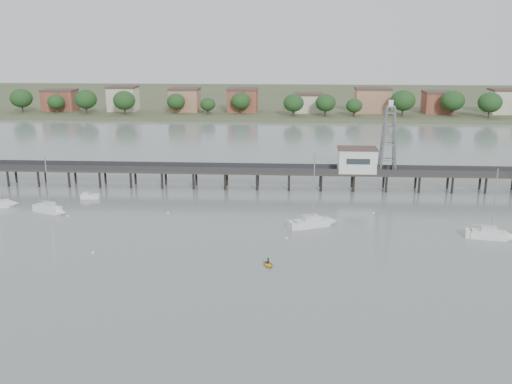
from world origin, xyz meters
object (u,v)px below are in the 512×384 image
(pier, at_px, (242,171))
(lattice_tower, at_px, (389,140))
(sailboat_d, at_px, (495,235))
(sailboat_b, at_px, (52,210))
(white_tender, at_px, (90,196))
(yellow_dinghy, at_px, (268,266))
(sailboat_f, at_px, (0,204))
(sailboat_c, at_px, (318,222))

(pier, relative_size, lattice_tower, 9.68)
(sailboat_d, height_order, sailboat_b, sailboat_d)
(sailboat_d, xyz_separation_m, white_tender, (-75.32, 19.90, -0.19))
(pier, relative_size, yellow_dinghy, 60.17)
(sailboat_f, bearing_deg, yellow_dinghy, -51.17)
(pier, bearing_deg, sailboat_b, -148.62)
(pier, relative_size, sailboat_b, 13.09)
(sailboat_b, height_order, white_tender, sailboat_b)
(sailboat_b, xyz_separation_m, yellow_dinghy, (41.86, -23.24, -0.65))
(lattice_tower, bearing_deg, pier, -180.00)
(pier, height_order, white_tender, pier)
(lattice_tower, relative_size, sailboat_c, 1.11)
(pier, relative_size, sailboat_c, 10.77)
(pier, distance_m, yellow_dinghy, 44.94)
(sailboat_c, height_order, white_tender, sailboat_c)
(sailboat_b, distance_m, white_tender, 10.99)
(lattice_tower, xyz_separation_m, sailboat_b, (-65.75, -20.89, -10.45))
(sailboat_c, xyz_separation_m, yellow_dinghy, (-8.01, -18.76, -0.64))
(sailboat_c, distance_m, yellow_dinghy, 20.41)
(white_tender, bearing_deg, lattice_tower, 4.19)
(yellow_dinghy, bearing_deg, white_tender, 116.75)
(sailboat_c, relative_size, white_tender, 3.55)
(pier, relative_size, white_tender, 38.18)
(sailboat_b, relative_size, sailboat_f, 0.96)
(white_tender, bearing_deg, sailboat_d, -20.20)
(sailboat_d, bearing_deg, lattice_tower, 123.98)
(pier, distance_m, sailboat_d, 54.12)
(sailboat_b, bearing_deg, lattice_tower, 39.64)
(sailboat_d, bearing_deg, pier, 156.33)
(sailboat_c, xyz_separation_m, sailboat_d, (29.04, -5.04, 0.01))
(pier, distance_m, sailboat_b, 40.24)
(lattice_tower, relative_size, sailboat_d, 1.24)
(lattice_tower, relative_size, yellow_dinghy, 6.22)
(sailboat_b, height_order, yellow_dinghy, sailboat_b)
(sailboat_d, relative_size, sailboat_f, 1.04)
(pier, bearing_deg, yellow_dinghy, -80.22)
(lattice_tower, height_order, sailboat_d, lattice_tower)
(sailboat_d, xyz_separation_m, sailboat_f, (-90.75, 12.76, 0.00))
(sailboat_d, bearing_deg, sailboat_f, -177.43)
(sailboat_c, distance_m, sailboat_b, 50.07)
(sailboat_c, bearing_deg, pier, 97.76)
(yellow_dinghy, bearing_deg, sailboat_f, 131.80)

